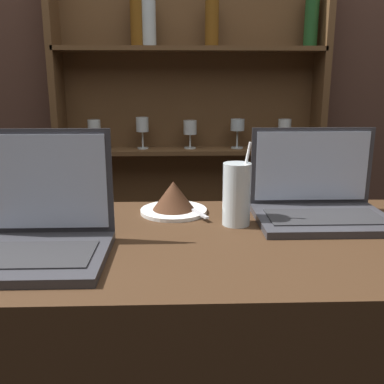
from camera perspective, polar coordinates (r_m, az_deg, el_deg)
back_wall at (r=2.13m, az=0.04°, el=15.34°), size 7.00×0.06×2.70m
back_shelf at (r=2.08m, az=-0.21°, el=4.58°), size 1.23×0.18×1.82m
laptop_near at (r=0.94m, az=-20.61°, el=-4.56°), size 0.32×0.25×0.25m
laptop_far at (r=1.16m, az=16.55°, el=-1.03°), size 0.33×0.24×0.23m
cake_plate at (r=1.16m, az=-2.46°, el=-0.97°), size 0.18×0.18×0.09m
water_glass at (r=1.06m, az=5.97°, el=-0.28°), size 0.07×0.07×0.21m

